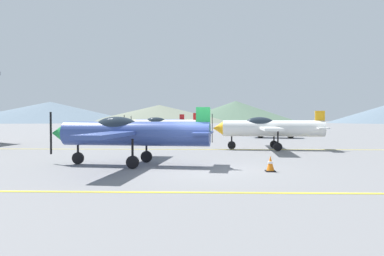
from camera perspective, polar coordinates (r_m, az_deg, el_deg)
The scene contains 12 objects.
ground_plane at distance 13.90m, azimuth 1.90°, elevation -6.60°, with size 400.00×400.00×0.00m, color slate.
apron_line_near at distance 9.61m, azimuth 2.02°, elevation -10.29°, with size 80.00×0.16×0.01m, color yellow.
apron_line_far at distance 22.45m, azimuth 1.80°, elevation -3.44°, with size 80.00×0.16×0.01m, color yellow.
airplane_near at distance 15.15m, azimuth -9.99°, elevation -0.75°, with size 7.08×8.13×2.43m.
airplane_mid at distance 22.83m, azimuth 12.14°, elevation 0.03°, with size 7.06×8.12×2.43m.
airplane_far at distance 32.35m, azimuth -4.79°, elevation 0.52°, with size 7.06×8.12×2.43m.
airplane_back at distance 44.43m, azimuth -5.51°, elevation 0.82°, with size 7.10×8.10×2.43m.
car_sedan at distance 36.29m, azimuth 13.13°, elevation -0.22°, with size 4.56×2.62×1.62m.
traffic_cone_side at distance 13.56m, azimuth 12.43°, elevation -5.62°, with size 0.36×0.36×0.59m.
hill_left at distance 175.38m, azimuth -21.72°, elevation 2.39°, with size 81.20×81.20×9.35m, color slate.
hill_centerleft at distance 155.52m, azimuth -5.24°, elevation 2.29°, with size 64.85×64.85×7.61m, color slate.
hill_centerright at distance 173.73m, azimuth 7.02°, elevation 2.64°, with size 59.53×59.53×10.18m, color #4C6651.
Camera 1 is at (-0.06, -13.75, 1.99)m, focal length 33.33 mm.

